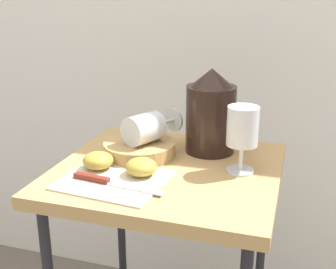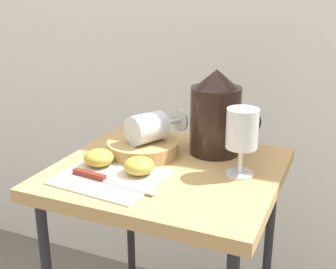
{
  "view_description": "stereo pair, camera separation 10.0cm",
  "coord_description": "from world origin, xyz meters",
  "px_view_note": "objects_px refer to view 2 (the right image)",
  "views": [
    {
      "loc": [
        0.28,
        -0.9,
        1.12
      ],
      "look_at": [
        0.0,
        0.0,
        0.8
      ],
      "focal_mm": 46.71,
      "sensor_mm": 36.0,
      "label": 1
    },
    {
      "loc": [
        0.37,
        -0.87,
        1.12
      ],
      "look_at": [
        0.0,
        0.0,
        0.8
      ],
      "focal_mm": 46.71,
      "sensor_mm": 36.0,
      "label": 2
    }
  ],
  "objects_px": {
    "wine_glass_upright": "(242,133)",
    "knife": "(101,178)",
    "basket_tray": "(143,148)",
    "table": "(168,197)",
    "wine_glass_tipped_near": "(148,128)",
    "pitcher": "(216,120)",
    "apple_half_right": "(139,166)",
    "apple_half_left": "(99,158)"
  },
  "relations": [
    {
      "from": "table",
      "to": "basket_tray",
      "type": "height_order",
      "value": "basket_tray"
    },
    {
      "from": "apple_half_right",
      "to": "knife",
      "type": "xyz_separation_m",
      "value": [
        -0.06,
        -0.06,
        -0.01
      ]
    },
    {
      "from": "wine_glass_tipped_near",
      "to": "basket_tray",
      "type": "bearing_deg",
      "value": -169.67
    },
    {
      "from": "table",
      "to": "basket_tray",
      "type": "distance_m",
      "value": 0.14
    },
    {
      "from": "wine_glass_upright",
      "to": "wine_glass_tipped_near",
      "type": "bearing_deg",
      "value": 173.27
    },
    {
      "from": "basket_tray",
      "to": "table",
      "type": "bearing_deg",
      "value": -28.26
    },
    {
      "from": "wine_glass_tipped_near",
      "to": "knife",
      "type": "bearing_deg",
      "value": -98.23
    },
    {
      "from": "table",
      "to": "apple_half_right",
      "type": "relative_size",
      "value": 10.24
    },
    {
      "from": "pitcher",
      "to": "wine_glass_upright",
      "type": "bearing_deg",
      "value": -49.34
    },
    {
      "from": "knife",
      "to": "wine_glass_upright",
      "type": "bearing_deg",
      "value": 30.32
    },
    {
      "from": "wine_glass_tipped_near",
      "to": "apple_half_left",
      "type": "bearing_deg",
      "value": -122.28
    },
    {
      "from": "basket_tray",
      "to": "pitcher",
      "type": "relative_size",
      "value": 0.84
    },
    {
      "from": "wine_glass_upright",
      "to": "pitcher",
      "type": "bearing_deg",
      "value": 130.66
    },
    {
      "from": "apple_half_left",
      "to": "knife",
      "type": "xyz_separation_m",
      "value": [
        0.05,
        -0.07,
        -0.01
      ]
    },
    {
      "from": "table",
      "to": "pitcher",
      "type": "relative_size",
      "value": 3.38
    },
    {
      "from": "pitcher",
      "to": "table",
      "type": "bearing_deg",
      "value": -118.7
    },
    {
      "from": "apple_half_right",
      "to": "pitcher",
      "type": "bearing_deg",
      "value": 60.89
    },
    {
      "from": "pitcher",
      "to": "apple_half_left",
      "type": "relative_size",
      "value": 3.03
    },
    {
      "from": "pitcher",
      "to": "apple_half_left",
      "type": "bearing_deg",
      "value": -138.19
    },
    {
      "from": "basket_tray",
      "to": "apple_half_left",
      "type": "bearing_deg",
      "value": -117.14
    },
    {
      "from": "pitcher",
      "to": "apple_half_right",
      "type": "relative_size",
      "value": 3.03
    },
    {
      "from": "wine_glass_upright",
      "to": "knife",
      "type": "height_order",
      "value": "wine_glass_upright"
    },
    {
      "from": "basket_tray",
      "to": "wine_glass_tipped_near",
      "type": "relative_size",
      "value": 1.07
    },
    {
      "from": "basket_tray",
      "to": "wine_glass_tipped_near",
      "type": "height_order",
      "value": "wine_glass_tipped_near"
    },
    {
      "from": "wine_glass_tipped_near",
      "to": "apple_half_left",
      "type": "distance_m",
      "value": 0.15
    },
    {
      "from": "basket_tray",
      "to": "wine_glass_tipped_near",
      "type": "distance_m",
      "value": 0.06
    },
    {
      "from": "apple_half_right",
      "to": "knife",
      "type": "height_order",
      "value": "apple_half_right"
    },
    {
      "from": "table",
      "to": "wine_glass_tipped_near",
      "type": "distance_m",
      "value": 0.18
    },
    {
      "from": "pitcher",
      "to": "wine_glass_upright",
      "type": "height_order",
      "value": "pitcher"
    },
    {
      "from": "knife",
      "to": "basket_tray",
      "type": "bearing_deg",
      "value": 86.39
    },
    {
      "from": "wine_glass_upright",
      "to": "basket_tray",
      "type": "bearing_deg",
      "value": 174.29
    },
    {
      "from": "apple_half_right",
      "to": "apple_half_left",
      "type": "bearing_deg",
      "value": 177.3
    },
    {
      "from": "knife",
      "to": "wine_glass_tipped_near",
      "type": "bearing_deg",
      "value": 81.77
    },
    {
      "from": "wine_glass_tipped_near",
      "to": "apple_half_right",
      "type": "height_order",
      "value": "wine_glass_tipped_near"
    },
    {
      "from": "apple_half_left",
      "to": "knife",
      "type": "bearing_deg",
      "value": -55.74
    },
    {
      "from": "pitcher",
      "to": "apple_half_left",
      "type": "distance_m",
      "value": 0.3
    },
    {
      "from": "wine_glass_tipped_near",
      "to": "apple_half_left",
      "type": "height_order",
      "value": "wine_glass_tipped_near"
    },
    {
      "from": "table",
      "to": "apple_half_right",
      "type": "distance_m",
      "value": 0.13
    },
    {
      "from": "basket_tray",
      "to": "apple_half_right",
      "type": "bearing_deg",
      "value": -67.32
    },
    {
      "from": "pitcher",
      "to": "knife",
      "type": "xyz_separation_m",
      "value": [
        -0.17,
        -0.26,
        -0.08
      ]
    },
    {
      "from": "table",
      "to": "apple_half_left",
      "type": "height_order",
      "value": "apple_half_left"
    },
    {
      "from": "basket_tray",
      "to": "pitcher",
      "type": "bearing_deg",
      "value": 27.27
    }
  ]
}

